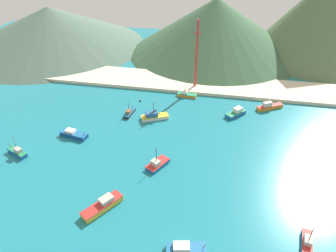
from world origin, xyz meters
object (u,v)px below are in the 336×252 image
object	(u,v)px
fishing_boat_5	(103,205)
fishing_boat_9	(17,152)
buoy_0	(140,101)
fishing_boat_3	(74,134)
fishing_boat_4	(154,116)
fishing_boat_0	(185,249)
fishing_boat_1	(129,113)
fishing_boat_10	(236,113)
fishing_boat_8	(307,247)
radio_tower	(196,55)
fishing_boat_2	(269,106)
fishing_boat_11	(187,94)
fishing_boat_7	(157,164)

from	to	relation	value
fishing_boat_5	fishing_boat_9	xyz separation A→B (m)	(-31.57, 14.23, -0.02)
fishing_boat_5	buoy_0	bearing A→B (deg)	95.60
fishing_boat_3	fishing_boat_4	size ratio (longest dim) A/B	0.96
fishing_boat_0	fishing_boat_1	xyz separation A→B (m)	(-27.03, 49.50, -0.05)
fishing_boat_10	fishing_boat_8	bearing A→B (deg)	-73.66
fishing_boat_10	radio_tower	distance (m)	27.71
fishing_boat_3	fishing_boat_9	xyz separation A→B (m)	(-11.92, -11.65, 0.07)
fishing_boat_2	fishing_boat_11	distance (m)	30.82
fishing_boat_1	fishing_boat_10	bearing A→B (deg)	10.35
buoy_0	radio_tower	xyz separation A→B (m)	(18.91, 14.82, 13.81)
fishing_boat_7	fishing_boat_10	bearing A→B (deg)	56.09
fishing_boat_0	fishing_boat_4	world-z (taller)	fishing_boat_4
fishing_boat_1	fishing_boat_11	distance (m)	24.79
fishing_boat_4	fishing_boat_7	xyz separation A→B (m)	(6.46, -23.72, -0.21)
fishing_boat_9	fishing_boat_4	bearing A→B (deg)	37.62
fishing_boat_0	fishing_boat_9	xyz separation A→B (m)	(-52.35, 21.93, 0.13)
fishing_boat_4	radio_tower	bearing A→B (deg)	66.85
fishing_boat_7	radio_tower	world-z (taller)	radio_tower
fishing_boat_0	fishing_boat_2	xyz separation A→B (m)	(21.38, 62.98, 0.17)
fishing_boat_7	buoy_0	distance (m)	37.50
fishing_boat_8	buoy_0	distance (m)	73.92
fishing_boat_0	buoy_0	world-z (taller)	fishing_boat_0
fishing_boat_2	fishing_boat_8	xyz separation A→B (m)	(3.23, -57.64, -0.19)
fishing_boat_2	fishing_boat_11	world-z (taller)	fishing_boat_11
fishing_boat_7	fishing_boat_10	size ratio (longest dim) A/B	1.01
fishing_boat_1	buoy_0	bearing A→B (deg)	83.15
fishing_boat_3	fishing_boat_5	bearing A→B (deg)	-52.79
fishing_boat_4	fishing_boat_5	xyz separation A→B (m)	(-2.85, -40.75, -0.07)
fishing_boat_2	fishing_boat_11	size ratio (longest dim) A/B	1.26
fishing_boat_1	fishing_boat_7	xyz separation A→B (m)	(15.56, -24.77, 0.06)
fishing_boat_2	fishing_boat_10	distance (m)	13.51
fishing_boat_5	fishing_boat_8	bearing A→B (deg)	-2.98
fishing_boat_2	fishing_boat_9	world-z (taller)	fishing_boat_9
fishing_boat_5	fishing_boat_2	bearing A→B (deg)	52.67
fishing_boat_5	buoy_0	size ratio (longest dim) A/B	13.05
fishing_boat_5	fishing_boat_7	xyz separation A→B (m)	(9.31, 17.03, -0.14)
fishing_boat_8	radio_tower	distance (m)	76.86
fishing_boat_9	fishing_boat_10	bearing A→B (deg)	28.92
fishing_boat_1	fishing_boat_10	xyz separation A→B (m)	(36.72, 6.70, 0.24)
fishing_boat_5	radio_tower	distance (m)	69.14
fishing_boat_7	fishing_boat_9	bearing A→B (deg)	-176.08
fishing_boat_4	fishing_boat_9	size ratio (longest dim) A/B	1.36
fishing_boat_7	fishing_boat_9	distance (m)	40.97
fishing_boat_1	fishing_boat_3	bearing A→B (deg)	-130.09
fishing_boat_10	fishing_boat_11	bearing A→B (deg)	150.87
fishing_boat_0	fishing_boat_7	bearing A→B (deg)	114.88
fishing_boat_1	fishing_boat_7	distance (m)	29.25
fishing_boat_9	fishing_boat_11	world-z (taller)	fishing_boat_9
fishing_boat_0	fishing_boat_3	distance (m)	52.56
fishing_boat_11	buoy_0	bearing A→B (deg)	-156.07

